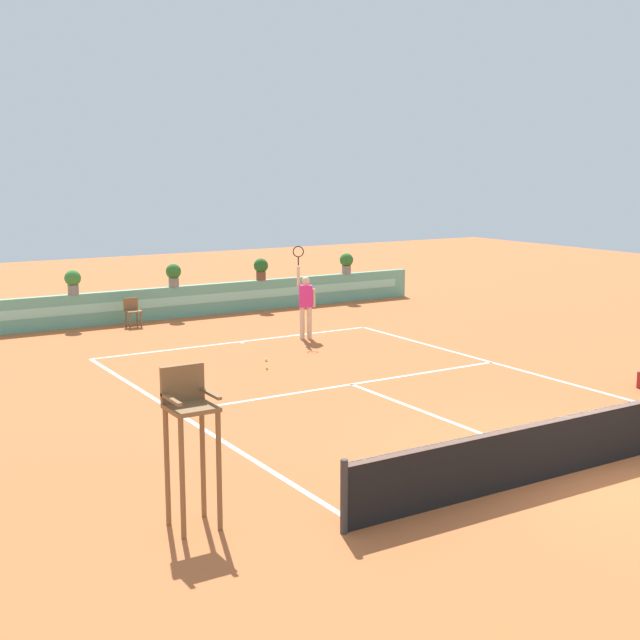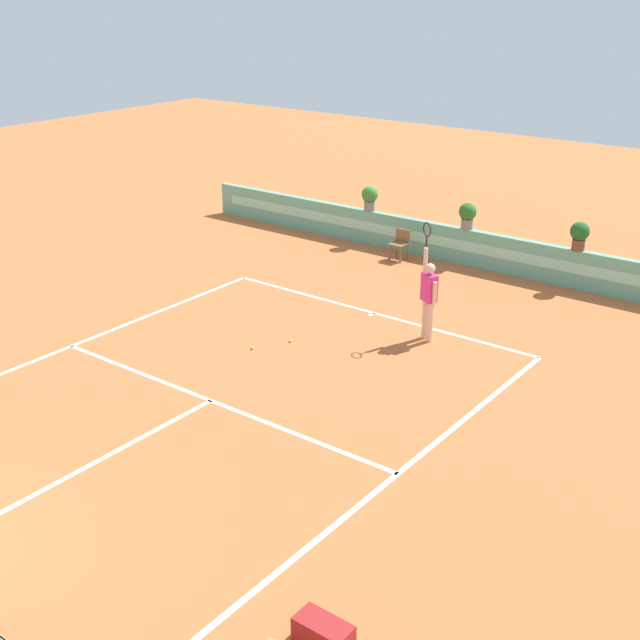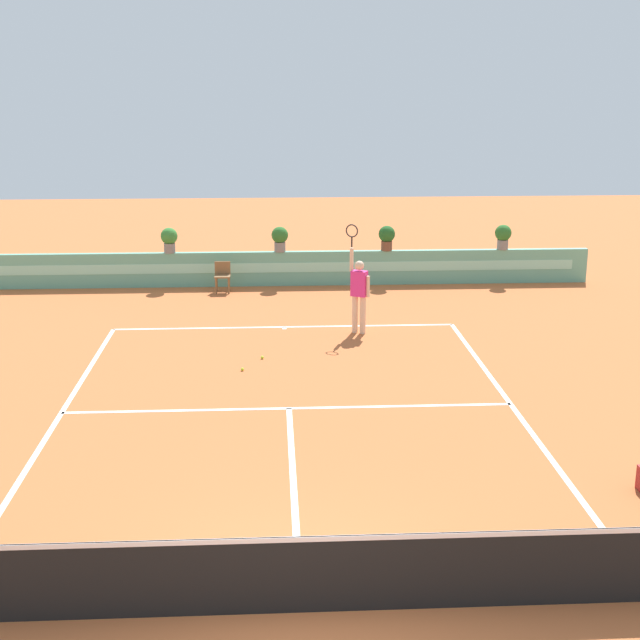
{
  "view_description": "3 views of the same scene",
  "coord_description": "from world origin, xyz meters",
  "px_view_note": "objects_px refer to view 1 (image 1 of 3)",
  "views": [
    {
      "loc": [
        -10.16,
        -8.71,
        4.66
      ],
      "look_at": [
        0.7,
        8.85,
        1.0
      ],
      "focal_mm": 48.04,
      "sensor_mm": 36.0,
      "label": 1
    },
    {
      "loc": [
        10.01,
        -3.44,
        7.34
      ],
      "look_at": [
        0.7,
        8.85,
        1.0
      ],
      "focal_mm": 47.14,
      "sensor_mm": 36.0,
      "label": 2
    },
    {
      "loc": [
        -0.26,
        -8.76,
        5.84
      ],
      "look_at": [
        0.7,
        8.85,
        1.0
      ],
      "focal_mm": 49.61,
      "sensor_mm": 36.0,
      "label": 3
    }
  ],
  "objects_px": {
    "tennis_ball_mid_court": "(266,360)",
    "potted_plant_right": "(261,268)",
    "potted_plant_far_right": "(346,262)",
    "ball_kid_chair": "(132,311)",
    "tennis_ball_near_baseline": "(267,368)",
    "tennis_player": "(306,302)",
    "potted_plant_centre": "(173,274)",
    "potted_plant_left": "(73,280)",
    "umpire_chair": "(190,428)"
  },
  "relations": [
    {
      "from": "potted_plant_right",
      "to": "ball_kid_chair",
      "type": "bearing_deg",
      "value": -171.21
    },
    {
      "from": "tennis_player",
      "to": "potted_plant_centre",
      "type": "xyz_separation_m",
      "value": [
        -1.79,
        5.09,
        0.36
      ]
    },
    {
      "from": "potted_plant_far_right",
      "to": "potted_plant_centre",
      "type": "distance_m",
      "value": 6.51
    },
    {
      "from": "tennis_ball_mid_court",
      "to": "potted_plant_far_right",
      "type": "relative_size",
      "value": 0.09
    },
    {
      "from": "ball_kid_chair",
      "to": "tennis_player",
      "type": "height_order",
      "value": "tennis_player"
    },
    {
      "from": "umpire_chair",
      "to": "tennis_ball_near_baseline",
      "type": "height_order",
      "value": "umpire_chair"
    },
    {
      "from": "tennis_ball_mid_court",
      "to": "potted_plant_left",
      "type": "distance_m",
      "value": 7.62
    },
    {
      "from": "tennis_ball_mid_court",
      "to": "ball_kid_chair",
      "type": "bearing_deg",
      "value": 100.51
    },
    {
      "from": "umpire_chair",
      "to": "potted_plant_right",
      "type": "height_order",
      "value": "umpire_chair"
    },
    {
      "from": "ball_kid_chair",
      "to": "tennis_player",
      "type": "bearing_deg",
      "value": -51.8
    },
    {
      "from": "tennis_player",
      "to": "potted_plant_far_right",
      "type": "distance_m",
      "value": 6.95
    },
    {
      "from": "ball_kid_chair",
      "to": "potted_plant_right",
      "type": "distance_m",
      "value": 4.88
    },
    {
      "from": "potted_plant_centre",
      "to": "potted_plant_left",
      "type": "relative_size",
      "value": 1.0
    },
    {
      "from": "tennis_player",
      "to": "potted_plant_far_right",
      "type": "xyz_separation_m",
      "value": [
        4.72,
        5.09,
        0.36
      ]
    },
    {
      "from": "ball_kid_chair",
      "to": "potted_plant_left",
      "type": "relative_size",
      "value": 1.17
    },
    {
      "from": "ball_kid_chair",
      "to": "tennis_ball_near_baseline",
      "type": "height_order",
      "value": "ball_kid_chair"
    },
    {
      "from": "potted_plant_far_right",
      "to": "tennis_ball_mid_court",
      "type": "bearing_deg",
      "value": -134.95
    },
    {
      "from": "tennis_ball_mid_court",
      "to": "tennis_ball_near_baseline",
      "type": "bearing_deg",
      "value": -117.24
    },
    {
      "from": "tennis_ball_mid_court",
      "to": "potted_plant_left",
      "type": "height_order",
      "value": "potted_plant_left"
    },
    {
      "from": "potted_plant_right",
      "to": "umpire_chair",
      "type": "bearing_deg",
      "value": -120.85
    },
    {
      "from": "potted_plant_centre",
      "to": "potted_plant_left",
      "type": "height_order",
      "value": "same"
    },
    {
      "from": "tennis_ball_near_baseline",
      "to": "tennis_ball_mid_court",
      "type": "height_order",
      "value": "same"
    },
    {
      "from": "ball_kid_chair",
      "to": "potted_plant_centre",
      "type": "height_order",
      "value": "potted_plant_centre"
    },
    {
      "from": "potted_plant_centre",
      "to": "ball_kid_chair",
      "type": "bearing_deg",
      "value": -155.86
    },
    {
      "from": "potted_plant_right",
      "to": "tennis_player",
      "type": "bearing_deg",
      "value": -104.37
    },
    {
      "from": "tennis_ball_mid_court",
      "to": "potted_plant_centre",
      "type": "relative_size",
      "value": 0.09
    },
    {
      "from": "ball_kid_chair",
      "to": "potted_plant_far_right",
      "type": "distance_m",
      "value": 8.23
    },
    {
      "from": "umpire_chair",
      "to": "tennis_player",
      "type": "xyz_separation_m",
      "value": [
        7.73,
        10.04,
        -0.29
      ]
    },
    {
      "from": "umpire_chair",
      "to": "potted_plant_left",
      "type": "relative_size",
      "value": 2.96
    },
    {
      "from": "tennis_ball_mid_court",
      "to": "potted_plant_far_right",
      "type": "bearing_deg",
      "value": 45.05
    },
    {
      "from": "tennis_player",
      "to": "umpire_chair",
      "type": "bearing_deg",
      "value": -127.6
    },
    {
      "from": "tennis_ball_mid_court",
      "to": "potted_plant_right",
      "type": "height_order",
      "value": "potted_plant_right"
    },
    {
      "from": "potted_plant_far_right",
      "to": "tennis_ball_near_baseline",
      "type": "bearing_deg",
      "value": -133.52
    },
    {
      "from": "ball_kid_chair",
      "to": "potted_plant_far_right",
      "type": "xyz_separation_m",
      "value": [
        8.14,
        0.73,
        0.93
      ]
    },
    {
      "from": "umpire_chair",
      "to": "potted_plant_centre",
      "type": "bearing_deg",
      "value": 68.57
    },
    {
      "from": "tennis_ball_mid_court",
      "to": "potted_plant_right",
      "type": "relative_size",
      "value": 0.09
    },
    {
      "from": "tennis_ball_near_baseline",
      "to": "potted_plant_right",
      "type": "height_order",
      "value": "potted_plant_right"
    },
    {
      "from": "tennis_ball_near_baseline",
      "to": "potted_plant_left",
      "type": "distance_m",
      "value": 8.22
    },
    {
      "from": "tennis_ball_near_baseline",
      "to": "ball_kid_chair",
      "type": "bearing_deg",
      "value": 96.15
    },
    {
      "from": "ball_kid_chair",
      "to": "tennis_ball_mid_court",
      "type": "xyz_separation_m",
      "value": [
        1.16,
        -6.26,
        -0.44
      ]
    },
    {
      "from": "tennis_player",
      "to": "potted_plant_centre",
      "type": "relative_size",
      "value": 3.57
    },
    {
      "from": "umpire_chair",
      "to": "potted_plant_far_right",
      "type": "height_order",
      "value": "umpire_chair"
    },
    {
      "from": "potted_plant_left",
      "to": "ball_kid_chair",
      "type": "bearing_deg",
      "value": -25.58
    },
    {
      "from": "tennis_ball_near_baseline",
      "to": "potted_plant_right",
      "type": "bearing_deg",
      "value": 62.95
    },
    {
      "from": "tennis_player",
      "to": "potted_plant_left",
      "type": "bearing_deg",
      "value": 134.26
    },
    {
      "from": "potted_plant_right",
      "to": "potted_plant_left",
      "type": "height_order",
      "value": "same"
    },
    {
      "from": "umpire_chair",
      "to": "ball_kid_chair",
      "type": "relative_size",
      "value": 2.52
    },
    {
      "from": "potted_plant_far_right",
      "to": "potted_plant_centre",
      "type": "xyz_separation_m",
      "value": [
        -6.51,
        0.0,
        0.0
      ]
    },
    {
      "from": "ball_kid_chair",
      "to": "potted_plant_left",
      "type": "xyz_separation_m",
      "value": [
        -1.53,
        0.73,
        0.93
      ]
    },
    {
      "from": "potted_plant_centre",
      "to": "potted_plant_far_right",
      "type": "bearing_deg",
      "value": 0.0
    }
  ]
}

